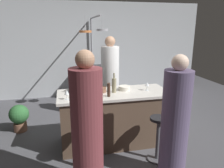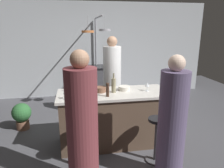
{
  "view_description": "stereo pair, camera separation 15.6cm",
  "coord_description": "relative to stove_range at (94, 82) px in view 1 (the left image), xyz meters",
  "views": [
    {
      "loc": [
        -0.75,
        -3.16,
        1.91
      ],
      "look_at": [
        0.0,
        0.15,
        1.0
      ],
      "focal_mm": 33.74,
      "sensor_mm": 36.0,
      "label": 1
    },
    {
      "loc": [
        -0.59,
        -3.19,
        1.91
      ],
      "look_at": [
        0.0,
        0.15,
        1.0
      ],
      "focal_mm": 33.74,
      "sensor_mm": 36.0,
      "label": 2
    }
  ],
  "objects": [
    {
      "name": "wine_glass_near_left_guest",
      "position": [
        -0.75,
        -2.65,
        0.56
      ],
      "size": [
        0.07,
        0.07,
        0.15
      ],
      "color": "silver",
      "rests_on": "kitchen_island"
    },
    {
      "name": "potted_plant",
      "position": [
        -1.65,
        -1.65,
        -0.15
      ],
      "size": [
        0.36,
        0.36,
        0.52
      ],
      "color": "brown",
      "rests_on": "ground_plane"
    },
    {
      "name": "pepper_mill",
      "position": [
        -0.13,
        -2.64,
        0.56
      ],
      "size": [
        0.05,
        0.05,
        0.21
      ],
      "primitive_type": "cylinder",
      "color": "#382319",
      "rests_on": "kitchen_island"
    },
    {
      "name": "ground_plane",
      "position": [
        0.0,
        -2.45,
        -0.45
      ],
      "size": [
        9.0,
        9.0,
        0.0
      ],
      "primitive_type": "plane",
      "color": "#4C4C51"
    },
    {
      "name": "bar_stool_left",
      "position": [
        -0.52,
        -3.07,
        -0.07
      ],
      "size": [
        0.28,
        0.28,
        0.68
      ],
      "color": "#4C4C51",
      "rests_on": "ground_plane"
    },
    {
      "name": "guest_left",
      "position": [
        -0.55,
        -3.45,
        0.34
      ],
      "size": [
        0.36,
        0.36,
        1.7
      ],
      "color": "brown",
      "rests_on": "ground_plane"
    },
    {
      "name": "wine_bottle_red",
      "position": [
        -0.33,
        -2.62,
        0.57
      ],
      "size": [
        0.07,
        0.07,
        0.31
      ],
      "color": "#143319",
      "rests_on": "kitchen_island"
    },
    {
      "name": "wine_bottle_rose",
      "position": [
        -0.54,
        -2.42,
        0.58
      ],
      "size": [
        0.07,
        0.07,
        0.32
      ],
      "color": "#B78C8E",
      "rests_on": "kitchen_island"
    },
    {
      "name": "chef",
      "position": [
        0.16,
        -1.43,
        0.36
      ],
      "size": [
        0.37,
        0.37,
        1.75
      ],
      "color": "white",
      "rests_on": "ground_plane"
    },
    {
      "name": "wine_glass_by_chef",
      "position": [
        0.56,
        -2.47,
        0.56
      ],
      "size": [
        0.07,
        0.07,
        0.15
      ],
      "color": "silver",
      "rests_on": "kitchen_island"
    },
    {
      "name": "wine_bottle_white",
      "position": [
        -0.0,
        -2.45,
        0.58
      ],
      "size": [
        0.07,
        0.07,
        0.32
      ],
      "color": "gray",
      "rests_on": "kitchen_island"
    },
    {
      "name": "wine_glass_near_right_guest",
      "position": [
        -0.37,
        -2.43,
        0.56
      ],
      "size": [
        0.07,
        0.07,
        0.15
      ],
      "color": "silver",
      "rests_on": "kitchen_island"
    },
    {
      "name": "mixing_bowl_ceramic",
      "position": [
        0.2,
        -2.37,
        0.49
      ],
      "size": [
        0.19,
        0.19,
        0.07
      ],
      "primitive_type": "cylinder",
      "color": "silver",
      "rests_on": "kitchen_island"
    },
    {
      "name": "bar_stool_right",
      "position": [
        0.51,
        -3.07,
        -0.07
      ],
      "size": [
        0.28,
        0.28,
        0.68
      ],
      "color": "#4C4C51",
      "rests_on": "ground_plane"
    },
    {
      "name": "overhead_pot_rack",
      "position": [
        -0.07,
        -0.55,
        1.18
      ],
      "size": [
        0.6,
        1.56,
        2.17
      ],
      "color": "gray",
      "rests_on": "ground_plane"
    },
    {
      "name": "back_wall",
      "position": [
        0.0,
        0.4,
        0.85
      ],
      "size": [
        6.4,
        0.16,
        2.6
      ],
      "primitive_type": "cube",
      "color": "#B2B7BC",
      "rests_on": "ground_plane"
    },
    {
      "name": "stove_range",
      "position": [
        0.0,
        0.0,
        0.0
      ],
      "size": [
        0.8,
        0.64,
        0.89
      ],
      "color": "#47474C",
      "rests_on": "ground_plane"
    },
    {
      "name": "mixing_bowl_blue",
      "position": [
        -0.62,
        -2.23,
        0.49
      ],
      "size": [
        0.18,
        0.18,
        0.08
      ],
      "primitive_type": "cylinder",
      "color": "#334C6B",
      "rests_on": "kitchen_island"
    },
    {
      "name": "mixing_bowl_wooden",
      "position": [
        -0.21,
        -2.39,
        0.49
      ],
      "size": [
        0.18,
        0.18,
        0.08
      ],
      "primitive_type": "cylinder",
      "color": "brown",
      "rests_on": "kitchen_island"
    },
    {
      "name": "kitchen_island",
      "position": [
        0.0,
        -2.45,
        0.01
      ],
      "size": [
        1.8,
        0.72,
        0.9
      ],
      "color": "brown",
      "rests_on": "ground_plane"
    },
    {
      "name": "guest_right",
      "position": [
        0.54,
        -3.45,
        0.31
      ],
      "size": [
        0.34,
        0.34,
        1.62
      ],
      "color": "#594C6B",
      "rests_on": "ground_plane"
    }
  ]
}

